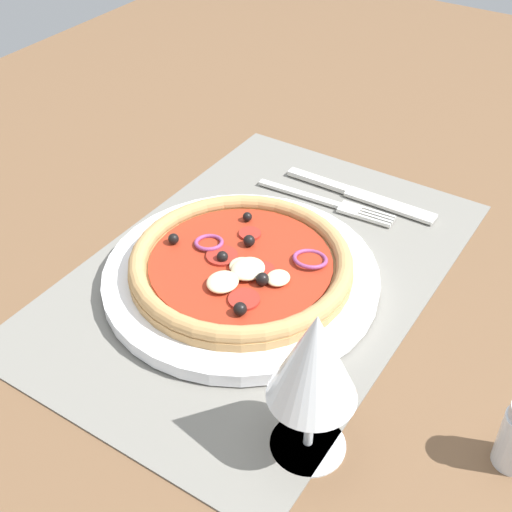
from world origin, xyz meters
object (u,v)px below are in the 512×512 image
Objects in this scene: plate at (241,276)px; pizza at (241,263)px; wine_glass at (314,363)px; knife at (360,195)px; fork at (332,203)px.

plate is 1.24× the size of pizza.
wine_glass is at bearing 48.94° from pizza.
plate is 1.46× the size of knife.
knife is 38.88cm from wine_glass.
pizza is at bearing -97.56° from fork.
pizza is 1.58× the size of wine_glass.
knife is at bearing 170.87° from plate.
pizza reaches higher than plate.
fork is 1.21× the size of wine_glass.
plate reaches higher than knife.
pizza is (0.04, 0.04, 1.82)cm from plate.
plate is 1.82cm from pizza.
plate is at bearing -99.02° from knife.
fork is at bearing 175.75° from plate.
plate is at bearing -131.06° from wine_glass.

